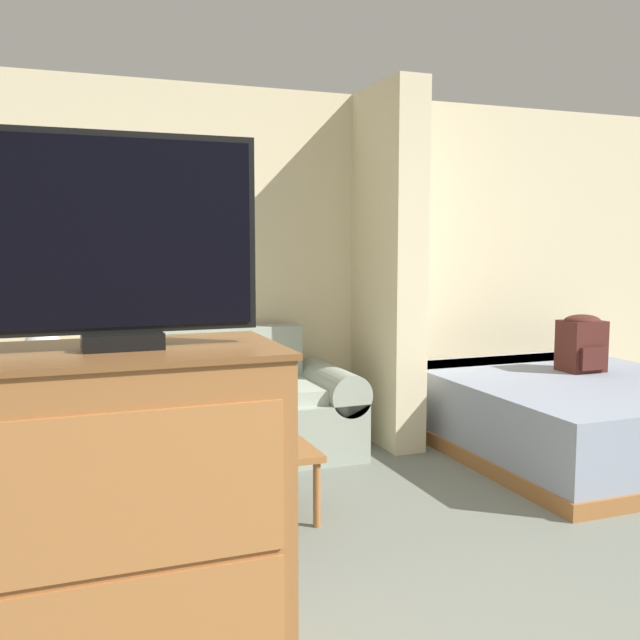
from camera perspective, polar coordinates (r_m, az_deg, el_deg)
name	(u,v)px	position (r m, az deg, el deg)	size (l,w,h in m)	color
wall_back	(245,267)	(5.36, -5.98, 4.22)	(7.58, 0.16, 2.60)	beige
wall_partition_pillar	(388,267)	(5.26, 5.44, 4.25)	(0.24, 0.80, 2.60)	beige
couch	(220,414)	(4.95, -8.03, -7.42)	(1.88, 0.84, 0.87)	#99A393
coffee_table	(257,457)	(3.89, -5.02, -10.90)	(0.59, 0.52, 0.39)	#996033
side_table	(45,400)	(4.83, -21.15, -5.96)	(0.45, 0.45, 0.60)	#996033
table_lamp	(42,338)	(4.77, -21.34, -1.32)	(0.29, 0.29, 0.43)	tan
tv_dresser	(128,529)	(2.42, -15.10, -15.85)	(0.97, 0.58, 1.15)	#996033
tv	(119,241)	(2.25, -15.76, 6.07)	(0.84, 0.16, 0.66)	black
bed	(573,413)	(5.42, 19.59, -7.02)	(1.82, 2.14, 0.53)	#996033
backpack	(582,342)	(5.60, 20.22, -1.66)	(0.29, 0.27, 0.42)	#471E19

